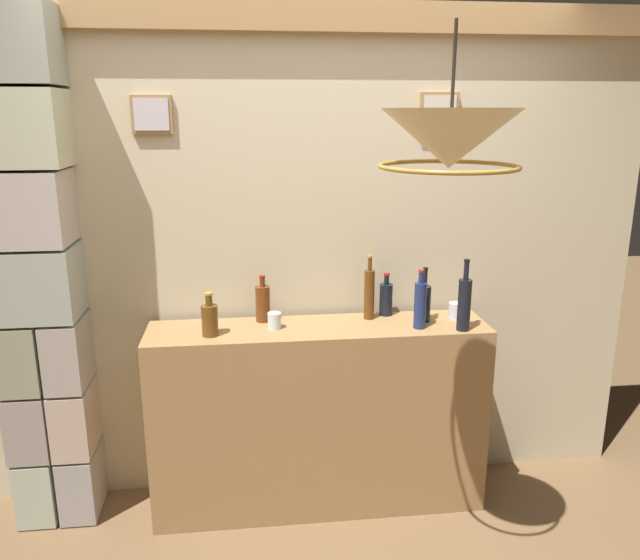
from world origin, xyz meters
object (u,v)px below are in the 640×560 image
Objects in this scene: liquor_bottle_vodka at (424,302)px; glass_tumbler_rocks at (274,321)px; liquor_bottle_amaro at (369,293)px; liquor_bottle_vermouth at (263,303)px; liquor_bottle_brandy at (210,319)px; liquor_bottle_rum at (386,298)px; pendant_lamp at (450,141)px; liquor_bottle_gin at (464,303)px; glass_tumbler_highball at (456,311)px; liquor_bottle_whiskey at (420,304)px.

liquor_bottle_vodka reaches higher than glass_tumbler_rocks.
liquor_bottle_vermouth is at bearing 177.37° from liquor_bottle_amaro.
glass_tumbler_rocks is (0.30, 0.06, -0.04)m from liquor_bottle_brandy.
liquor_bottle_vodka is at bearing 1.84° from glass_tumbler_rocks.
liquor_bottle_amaro is 0.54m from liquor_bottle_vermouth.
liquor_bottle_vermouth reaches higher than liquor_bottle_rum.
glass_tumbler_rocks is (0.05, -0.12, -0.05)m from liquor_bottle_vermouth.
pendant_lamp is (-0.01, -0.92, 0.83)m from liquor_bottle_rum.
liquor_bottle_amaro reaches higher than liquor_bottle_brandy.
liquor_bottle_brandy is 1.20m from liquor_bottle_gin.
liquor_bottle_amaro is 4.06× the size of glass_tumbler_highball.
liquor_bottle_amaro reaches higher than liquor_bottle_whiskey.
liquor_bottle_gin is (0.42, -0.22, 0.00)m from liquor_bottle_amaro.
glass_tumbler_highball is (1.22, 0.11, -0.04)m from liquor_bottle_brandy.
liquor_bottle_brandy is 2.61× the size of glass_tumbler_rocks.
liquor_bottle_rum is 0.81× the size of liquor_bottle_vodka.
pendant_lamp is (0.62, -0.90, 0.83)m from liquor_bottle_vermouth.
liquor_bottle_amaro reaches higher than glass_tumbler_rocks.
liquor_bottle_amaro is 4.13× the size of glass_tumbler_rocks.
liquor_bottle_whiskey is at bearing -61.45° from liquor_bottle_rum.
liquor_bottle_rum is 0.42m from liquor_bottle_gin.
liquor_bottle_gin is at bearing 63.17° from pendant_lamp.
liquor_bottle_whiskey is at bearing -0.74° from liquor_bottle_brandy.
liquor_bottle_vermouth is 0.80m from liquor_bottle_vodka.
pendant_lamp reaches higher than glass_tumbler_rocks.
liquor_bottle_whiskey reaches higher than glass_tumbler_rocks.
liquor_bottle_brandy reaches higher than glass_tumbler_highball.
pendant_lamp is (0.09, -0.87, 0.79)m from liquor_bottle_amaro.
glass_tumbler_rocks is (-0.48, -0.09, -0.09)m from liquor_bottle_amaro.
liquor_bottle_vodka is (1.05, 0.08, 0.02)m from liquor_bottle_brandy.
liquor_bottle_whiskey is 0.83× the size of liquor_bottle_gin.
liquor_bottle_vermouth is 2.90× the size of glass_tumbler_highball.
liquor_bottle_gin is 0.73× the size of pendant_lamp.
liquor_bottle_whiskey is 0.71m from glass_tumbler_rocks.
liquor_bottle_rum is 0.77× the size of liquor_bottle_whiskey.
liquor_bottle_brandy is at bearing -175.43° from liquor_bottle_vodka.
liquor_bottle_amaro is at bearing 11.12° from glass_tumbler_rocks.
liquor_bottle_rum is 0.36m from glass_tumbler_highball.
liquor_bottle_amaro is at bearing 95.75° from pendant_lamp.
liquor_bottle_rum reaches higher than glass_tumbler_rocks.
glass_tumbler_highball is (0.44, -0.05, -0.09)m from liquor_bottle_amaro.
liquor_bottle_whiskey is 0.27m from glass_tumbler_highball.
glass_tumbler_highball is at bearing 7.58° from liquor_bottle_vodka.
liquor_bottle_gin is (0.95, -0.25, 0.04)m from liquor_bottle_vermouth.
liquor_bottle_vodka is at bearing 63.14° from liquor_bottle_whiskey.
liquor_bottle_gin reaches higher than glass_tumbler_rocks.
liquor_bottle_whiskey is 3.63× the size of glass_tumbler_rocks.
glass_tumbler_highball is 1.26m from pendant_lamp.
glass_tumbler_rocks is 1.31m from pendant_lamp.
liquor_bottle_amaro reaches higher than liquor_bottle_rum.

